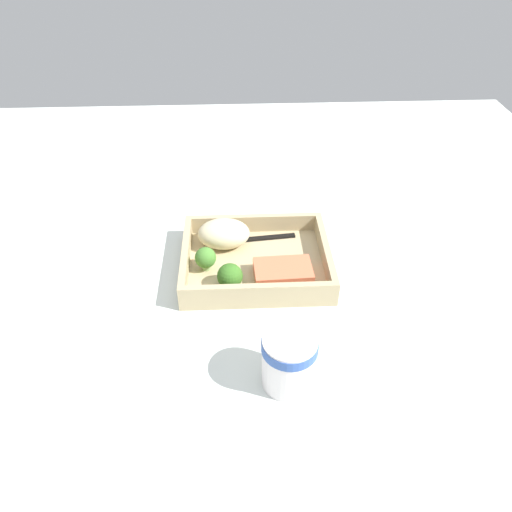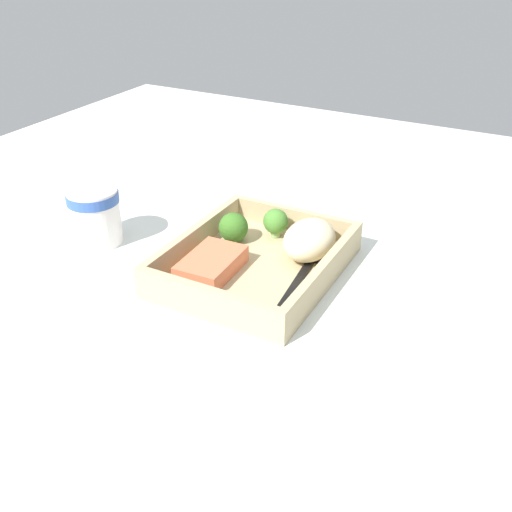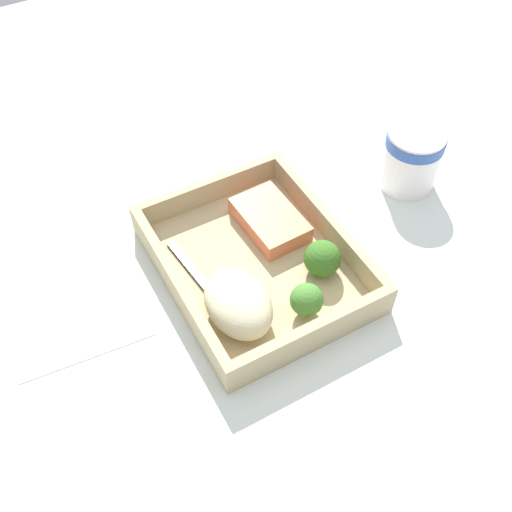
{
  "view_description": "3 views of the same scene",
  "coord_description": "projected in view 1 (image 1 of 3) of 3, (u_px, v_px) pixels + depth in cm",
  "views": [
    {
      "loc": [
        3.28,
        71.24,
        59.04
      ],
      "look_at": [
        0.0,
        0.0,
        2.7
      ],
      "focal_mm": 35.0,
      "sensor_mm": 36.0,
      "label": 1
    },
    {
      "loc": [
        -64.27,
        -34.28,
        44.54
      ],
      "look_at": [
        0.0,
        0.0,
        2.7
      ],
      "focal_mm": 42.0,
      "sensor_mm": 36.0,
      "label": 2
    },
    {
      "loc": [
        40.1,
        -22.27,
        58.81
      ],
      "look_at": [
        0.0,
        0.0,
        2.7
      ],
      "focal_mm": 42.0,
      "sensor_mm": 36.0,
      "label": 3
    }
  ],
  "objects": [
    {
      "name": "paper_cup",
      "position": [
        289.0,
        358.0,
        0.69
      ],
      "size": [
        7.84,
        7.84,
        8.78
      ],
      "color": "white",
      "rests_on": "ground_plane"
    },
    {
      "name": "receipt_slip",
      "position": [
        260.0,
        203.0,
        1.1
      ],
      "size": [
        9.34,
        16.23,
        0.24
      ],
      "primitive_type": "cube",
      "rotation": [
        0.0,
        0.0,
        -0.09
      ],
      "color": "white",
      "rests_on": "ground_plane"
    },
    {
      "name": "takeout_tray",
      "position": [
        256.0,
        265.0,
        0.92
      ],
      "size": [
        26.74,
        21.8,
        1.2
      ],
      "primitive_type": "cube",
      "color": "tan",
      "rests_on": "ground_plane"
    },
    {
      "name": "salmon_fillet",
      "position": [
        283.0,
        272.0,
        0.88
      ],
      "size": [
        10.39,
        6.95,
        2.49
      ],
      "primitive_type": "cube",
      "rotation": [
        0.0,
        0.0,
        0.04
      ],
      "color": "#DA6C48",
      "rests_on": "takeout_tray"
    },
    {
      "name": "tray_rim",
      "position": [
        256.0,
        255.0,
        0.91
      ],
      "size": [
        26.74,
        21.8,
        3.47
      ],
      "color": "tan",
      "rests_on": "takeout_tray"
    },
    {
      "name": "broccoli_floret_2",
      "position": [
        206.0,
        258.0,
        0.89
      ],
      "size": [
        3.84,
        3.84,
        4.53
      ],
      "color": "#82A261",
      "rests_on": "takeout_tray"
    },
    {
      "name": "ground_plane",
      "position": [
        256.0,
        272.0,
        0.93
      ],
      "size": [
        160.0,
        160.0,
        2.0
      ],
      "primitive_type": "cube",
      "color": "silver"
    },
    {
      "name": "fork",
      "position": [
        250.0,
        239.0,
        0.97
      ],
      "size": [
        15.89,
        3.31,
        0.44
      ],
      "color": "black",
      "rests_on": "takeout_tray"
    },
    {
      "name": "mashed_potatoes",
      "position": [
        224.0,
        234.0,
        0.94
      ],
      "size": [
        9.83,
        7.04,
        5.42
      ],
      "primitive_type": "ellipsoid",
      "color": "beige",
      "rests_on": "takeout_tray"
    },
    {
      "name": "broccoli_floret_1",
      "position": [
        230.0,
        276.0,
        0.85
      ],
      "size": [
        4.47,
        4.47,
        4.57
      ],
      "color": "#74A059",
      "rests_on": "takeout_tray"
    }
  ]
}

